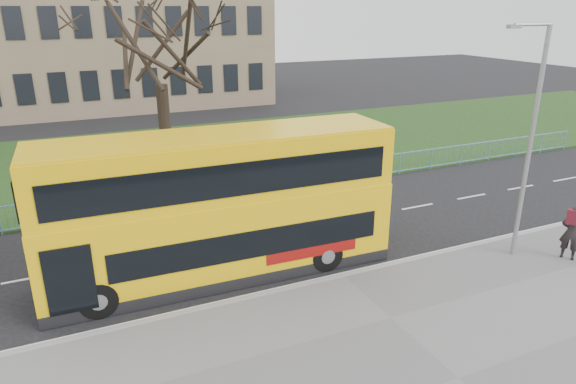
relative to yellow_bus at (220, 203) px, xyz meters
name	(u,v)px	position (x,y,z in m)	size (l,w,h in m)	color
ground	(320,258)	(3.30, -0.39, -2.41)	(120.00, 120.00, 0.00)	black
pavement	(458,380)	(3.30, -7.14, -2.35)	(80.00, 10.50, 0.12)	slate
kerb	(343,277)	(3.30, -1.94, -2.34)	(80.00, 0.20, 0.14)	gray
grass_verge	(205,153)	(3.30, 13.91, -2.37)	(80.00, 15.40, 0.08)	#1B3613
guard_railing	(252,185)	(3.30, 6.21, -1.86)	(40.00, 0.12, 1.10)	#72ACCB
bare_tree	(160,64)	(0.30, 9.61, 3.21)	(7.75, 7.75, 11.07)	black
civic_building	(76,20)	(-1.70, 34.61, 4.59)	(30.00, 15.00, 14.00)	#7B664E
yellow_bus	(220,203)	(0.00, 0.00, 0.00)	(10.78, 2.87, 4.49)	yellow
pedestrian	(571,233)	(10.73, -3.99, -1.37)	(0.67, 0.44, 1.83)	black
street_lamp	(529,136)	(9.21, -3.02, 1.82)	(1.59, 0.27, 7.49)	gray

